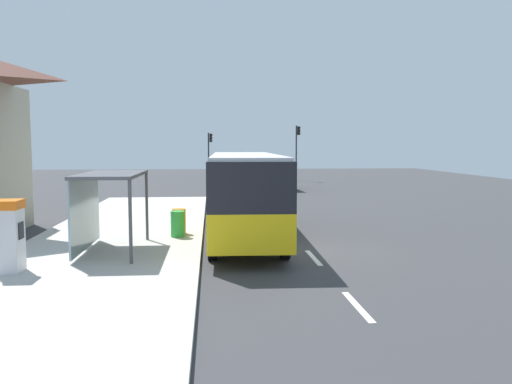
{
  "coord_description": "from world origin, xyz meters",
  "views": [
    {
      "loc": [
        -2.95,
        -17.01,
        3.57
      ],
      "look_at": [
        -1.0,
        5.68,
        1.5
      ],
      "focal_mm": 36.59,
      "sensor_mm": 36.0,
      "label": 1
    }
  ],
  "objects_px": {
    "recycling_bin_green": "(178,224)",
    "traffic_light_far_side": "(210,149)",
    "bus_shelter": "(102,191)",
    "white_van": "(275,172)",
    "bus": "(244,190)",
    "ticket_machine": "(9,236)",
    "traffic_light_near_side": "(297,145)",
    "sedan_near": "(259,170)",
    "recycling_bin_orange": "(179,221)"
  },
  "relations": [
    {
      "from": "bus_shelter",
      "to": "recycling_bin_green",
      "type": "bearing_deg",
      "value": 47.67
    },
    {
      "from": "bus",
      "to": "bus_shelter",
      "type": "distance_m",
      "value": 5.54
    },
    {
      "from": "bus",
      "to": "white_van",
      "type": "height_order",
      "value": "bus"
    },
    {
      "from": "bus",
      "to": "traffic_light_near_side",
      "type": "xyz_separation_m",
      "value": [
        7.21,
        31.15,
        1.75
      ]
    },
    {
      "from": "recycling_bin_green",
      "to": "recycling_bin_orange",
      "type": "height_order",
      "value": "same"
    },
    {
      "from": "recycling_bin_green",
      "to": "traffic_light_near_side",
      "type": "bearing_deg",
      "value": 72.96
    },
    {
      "from": "bus",
      "to": "recycling_bin_orange",
      "type": "xyz_separation_m",
      "value": [
        -2.49,
        0.21,
        -1.19
      ]
    },
    {
      "from": "ticket_machine",
      "to": "traffic_light_near_side",
      "type": "xyz_separation_m",
      "value": [
        13.79,
        36.72,
        2.42
      ]
    },
    {
      "from": "traffic_light_far_side",
      "to": "recycling_bin_green",
      "type": "bearing_deg",
      "value": -91.95
    },
    {
      "from": "white_van",
      "to": "ticket_machine",
      "type": "relative_size",
      "value": 2.73
    },
    {
      "from": "white_van",
      "to": "recycling_bin_green",
      "type": "xyz_separation_m",
      "value": [
        -6.4,
        -22.65,
        -0.69
      ]
    },
    {
      "from": "white_van",
      "to": "ticket_machine",
      "type": "xyz_separation_m",
      "value": [
        -10.5,
        -27.73,
        -0.17
      ]
    },
    {
      "from": "bus",
      "to": "ticket_machine",
      "type": "distance_m",
      "value": 8.65
    },
    {
      "from": "traffic_light_far_side",
      "to": "bus_shelter",
      "type": "xyz_separation_m",
      "value": [
        -3.32,
        -34.87,
        -1.07
      ]
    },
    {
      "from": "ticket_machine",
      "to": "traffic_light_far_side",
      "type": "xyz_separation_m",
      "value": [
        5.2,
        37.52,
        1.99
      ]
    },
    {
      "from": "white_van",
      "to": "sedan_near",
      "type": "xyz_separation_m",
      "value": [
        0.1,
        15.77,
        -0.55
      ]
    },
    {
      "from": "ticket_machine",
      "to": "bus_shelter",
      "type": "distance_m",
      "value": 3.38
    },
    {
      "from": "bus",
      "to": "traffic_light_far_side",
      "type": "bearing_deg",
      "value": 92.48
    },
    {
      "from": "recycling_bin_orange",
      "to": "bus_shelter",
      "type": "distance_m",
      "value": 4.09
    },
    {
      "from": "ticket_machine",
      "to": "recycling_bin_green",
      "type": "bearing_deg",
      "value": 51.1
    },
    {
      "from": "ticket_machine",
      "to": "recycling_bin_green",
      "type": "height_order",
      "value": "ticket_machine"
    },
    {
      "from": "bus",
      "to": "recycling_bin_orange",
      "type": "distance_m",
      "value": 2.77
    },
    {
      "from": "recycling_bin_green",
      "to": "ticket_machine",
      "type": "bearing_deg",
      "value": -128.9
    },
    {
      "from": "sedan_near",
      "to": "traffic_light_near_side",
      "type": "distance_m",
      "value": 8.01
    },
    {
      "from": "recycling_bin_green",
      "to": "traffic_light_far_side",
      "type": "distance_m",
      "value": 32.55
    },
    {
      "from": "sedan_near",
      "to": "traffic_light_near_side",
      "type": "relative_size",
      "value": 0.83
    },
    {
      "from": "white_van",
      "to": "recycling_bin_green",
      "type": "bearing_deg",
      "value": -105.78
    },
    {
      "from": "sedan_near",
      "to": "recycling_bin_orange",
      "type": "xyz_separation_m",
      "value": [
        -6.5,
        -37.72,
        -0.14
      ]
    },
    {
      "from": "bus",
      "to": "white_van",
      "type": "xyz_separation_m",
      "value": [
        3.91,
        22.16,
        -0.5
      ]
    },
    {
      "from": "bus",
      "to": "ticket_machine",
      "type": "height_order",
      "value": "bus"
    },
    {
      "from": "white_van",
      "to": "traffic_light_far_side",
      "type": "bearing_deg",
      "value": 118.42
    },
    {
      "from": "ticket_machine",
      "to": "bus_shelter",
      "type": "height_order",
      "value": "bus_shelter"
    },
    {
      "from": "bus",
      "to": "ticket_machine",
      "type": "bearing_deg",
      "value": -139.78
    },
    {
      "from": "ticket_machine",
      "to": "recycling_bin_orange",
      "type": "xyz_separation_m",
      "value": [
        4.1,
        5.78,
        -0.52
      ]
    },
    {
      "from": "traffic_light_near_side",
      "to": "bus",
      "type": "bearing_deg",
      "value": -103.03
    },
    {
      "from": "white_van",
      "to": "ticket_machine",
      "type": "height_order",
      "value": "white_van"
    },
    {
      "from": "white_van",
      "to": "sedan_near",
      "type": "bearing_deg",
      "value": 89.65
    },
    {
      "from": "ticket_machine",
      "to": "traffic_light_near_side",
      "type": "relative_size",
      "value": 0.36
    },
    {
      "from": "bus",
      "to": "bus_shelter",
      "type": "relative_size",
      "value": 2.77
    },
    {
      "from": "white_van",
      "to": "traffic_light_near_side",
      "type": "relative_size",
      "value": 0.97
    },
    {
      "from": "bus_shelter",
      "to": "white_van",
      "type": "bearing_deg",
      "value": 71.05
    },
    {
      "from": "ticket_machine",
      "to": "traffic_light_near_side",
      "type": "bearing_deg",
      "value": 69.41
    },
    {
      "from": "white_van",
      "to": "recycling_bin_green",
      "type": "relative_size",
      "value": 5.57
    },
    {
      "from": "white_van",
      "to": "bus_shelter",
      "type": "bearing_deg",
      "value": -108.95
    },
    {
      "from": "bus",
      "to": "sedan_near",
      "type": "bearing_deg",
      "value": 83.97
    },
    {
      "from": "sedan_near",
      "to": "traffic_light_far_side",
      "type": "height_order",
      "value": "traffic_light_far_side"
    },
    {
      "from": "ticket_machine",
      "to": "recycling_bin_green",
      "type": "distance_m",
      "value": 6.55
    },
    {
      "from": "traffic_light_near_side",
      "to": "bus_shelter",
      "type": "bearing_deg",
      "value": -109.27
    },
    {
      "from": "traffic_light_far_side",
      "to": "bus_shelter",
      "type": "height_order",
      "value": "traffic_light_far_side"
    },
    {
      "from": "white_van",
      "to": "bus_shelter",
      "type": "height_order",
      "value": "bus_shelter"
    }
  ]
}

